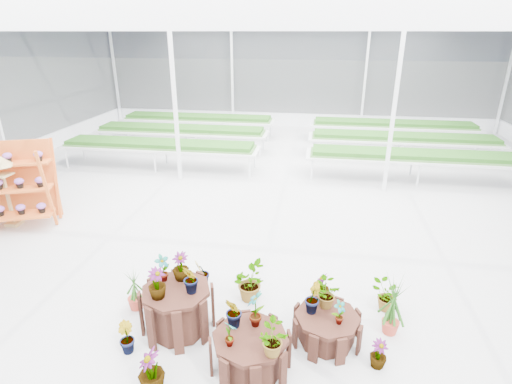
# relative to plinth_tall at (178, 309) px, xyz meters

# --- Properties ---
(ground_plane) EXTENTS (24.00, 24.00, 0.00)m
(ground_plane) POSITION_rel_plinth_tall_xyz_m (0.86, 2.33, -0.36)
(ground_plane) COLOR gray
(ground_plane) RESTS_ON ground
(greenhouse_shell) EXTENTS (18.00, 24.00, 4.50)m
(greenhouse_shell) POSITION_rel_plinth_tall_xyz_m (0.86, 2.33, 1.89)
(greenhouse_shell) COLOR white
(greenhouse_shell) RESTS_ON ground
(steel_frame) EXTENTS (18.00, 24.00, 4.50)m
(steel_frame) POSITION_rel_plinth_tall_xyz_m (0.86, 2.33, 1.89)
(steel_frame) COLOR silver
(steel_frame) RESTS_ON ground
(nursery_benches) EXTENTS (16.00, 7.00, 0.84)m
(nursery_benches) POSITION_rel_plinth_tall_xyz_m (0.86, 9.53, 0.06)
(nursery_benches) COLOR silver
(nursery_benches) RESTS_ON ground
(plinth_tall) EXTENTS (1.34, 1.34, 0.72)m
(plinth_tall) POSITION_rel_plinth_tall_xyz_m (0.00, 0.00, 0.00)
(plinth_tall) COLOR #381B13
(plinth_tall) RESTS_ON ground
(plinth_mid) EXTENTS (1.29, 1.29, 0.55)m
(plinth_mid) POSITION_rel_plinth_tall_xyz_m (1.20, -0.60, -0.09)
(plinth_mid) COLOR #381B13
(plinth_mid) RESTS_ON ground
(plinth_low) EXTENTS (1.26, 1.26, 0.43)m
(plinth_low) POSITION_rel_plinth_tall_xyz_m (2.20, 0.10, -0.14)
(plinth_low) COLOR #381B13
(plinth_low) RESTS_ON ground
(shelf_rack) EXTENTS (2.03, 1.52, 1.92)m
(shelf_rack) POSITION_rel_plinth_tall_xyz_m (-4.83, 2.79, 0.60)
(shelf_rack) COLOR #C4541D
(shelf_rack) RESTS_ON ground
(bird_table) EXTENTS (0.43, 0.43, 1.70)m
(bird_table) POSITION_rel_plinth_tall_xyz_m (-4.97, 2.78, 0.49)
(bird_table) COLOR tan
(bird_table) RESTS_ON ground
(nursery_plants) EXTENTS (4.44, 3.01, 1.19)m
(nursery_plants) POSITION_rel_plinth_tall_xyz_m (1.23, 0.19, 0.11)
(nursery_plants) COLOR #225217
(nursery_plants) RESTS_ON ground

